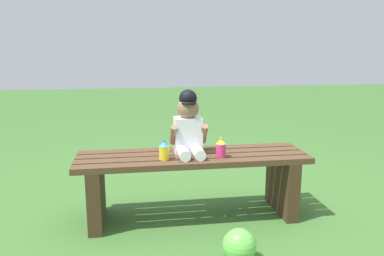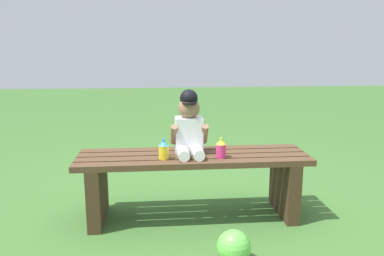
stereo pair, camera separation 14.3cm
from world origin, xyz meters
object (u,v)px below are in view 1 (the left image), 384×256
park_bench (193,175)px  sippy_cup_right (221,148)px  toy_ball (239,246)px  sippy_cup_left (164,150)px  child_figure (188,126)px

park_bench → sippy_cup_right: 0.27m
park_bench → toy_ball: park_bench is taller
sippy_cup_right → toy_ball: (-0.01, -0.49, -0.39)m
sippy_cup_right → park_bench: bearing=152.7°
sippy_cup_left → sippy_cup_right: 0.35m
park_bench → toy_ball: bearing=-75.1°
toy_ball → sippy_cup_right: bearing=88.8°
sippy_cup_right → toy_ball: sippy_cup_right is taller
park_bench → child_figure: (-0.02, 0.02, 0.31)m
sippy_cup_left → toy_ball: 0.71m
sippy_cup_right → toy_ball: size_ratio=0.71×
park_bench → sippy_cup_right: size_ratio=11.60×
child_figure → sippy_cup_left: size_ratio=3.26×
child_figure → sippy_cup_left: bearing=-147.7°
child_figure → toy_ball: size_ratio=2.32×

